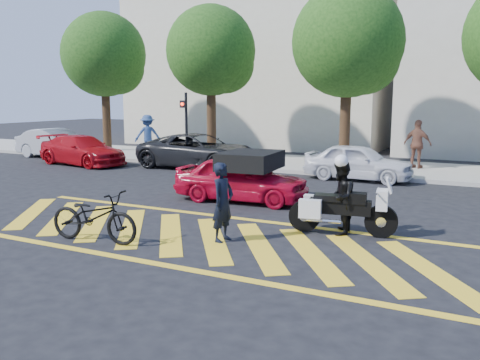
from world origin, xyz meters
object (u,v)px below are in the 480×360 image
at_px(officer_bike, 223,202).
at_px(police_motorcycle, 341,209).
at_px(parked_mid_right, 358,162).
at_px(parked_far_left, 56,143).
at_px(parked_mid_left, 199,151).
at_px(parked_left, 82,150).
at_px(officer_moto, 340,198).
at_px(bicycle, 94,216).
at_px(red_convertible, 242,179).

distance_m(officer_bike, police_motorcycle, 2.65).
bearing_deg(police_motorcycle, parked_mid_right, 92.40).
distance_m(parked_far_left, parked_mid_right, 15.15).
bearing_deg(parked_mid_left, parked_left, 105.08).
bearing_deg(parked_far_left, parked_left, -112.21).
height_order(officer_moto, parked_mid_left, officer_moto).
distance_m(bicycle, red_convertible, 5.25).
bearing_deg(parked_mid_right, bicycle, 166.15).
distance_m(parked_left, parked_mid_left, 5.45).
xyz_separation_m(officer_bike, red_convertible, (-1.53, 3.90, -0.17)).
height_order(officer_bike, police_motorcycle, officer_bike).
bearing_deg(parked_left, parked_far_left, 73.25).
relative_size(parked_mid_left, parked_mid_right, 1.36).
xyz_separation_m(police_motorcycle, officer_moto, (-0.02, 0.01, 0.25)).
bearing_deg(officer_moto, parked_far_left, -123.31).
distance_m(officer_moto, parked_mid_left, 11.24).
xyz_separation_m(police_motorcycle, parked_mid_left, (-8.32, 7.58, 0.16)).
height_order(parked_far_left, parked_mid_left, parked_mid_left).
bearing_deg(police_motorcycle, parked_far_left, 146.70).
xyz_separation_m(police_motorcycle, parked_left, (-13.58, 6.18, 0.08)).
bearing_deg(bicycle, parked_mid_left, 14.59).
relative_size(parked_far_left, parked_mid_left, 0.82).
bearing_deg(officer_bike, parked_far_left, 62.09).
height_order(officer_bike, parked_mid_right, officer_bike).
bearing_deg(red_convertible, parked_mid_left, 37.22).
height_order(red_convertible, parked_left, red_convertible).
xyz_separation_m(officer_moto, parked_left, (-13.56, 6.17, -0.16)).
relative_size(police_motorcycle, officer_moto, 1.45).
height_order(parked_far_left, parked_left, parked_far_left).
bearing_deg(police_motorcycle, parked_left, 146.70).
relative_size(bicycle, officer_moto, 1.27).
bearing_deg(police_motorcycle, parked_mid_left, 128.82).
xyz_separation_m(bicycle, parked_left, (-9.15, 9.11, 0.11)).
bearing_deg(officer_bike, red_convertible, 25.84).
bearing_deg(red_convertible, police_motorcycle, -126.43).
relative_size(bicycle, parked_far_left, 0.48).
bearing_deg(officer_moto, police_motorcycle, 61.44).
bearing_deg(parked_far_left, red_convertible, -109.93).
relative_size(bicycle, parked_left, 0.46).
relative_size(red_convertible, parked_mid_left, 0.74).
height_order(bicycle, red_convertible, red_convertible).
bearing_deg(officer_bike, parked_mid_right, 1.01).
distance_m(officer_moto, parked_mid_right, 7.72).
bearing_deg(parked_mid_left, parked_far_left, 90.18).
bearing_deg(parked_left, police_motorcycle, -106.73).
bearing_deg(bicycle, parked_mid_right, -21.25).
bearing_deg(officer_bike, parked_mid_left, 38.55).
relative_size(officer_moto, red_convertible, 0.42).
distance_m(parked_far_left, parked_left, 3.38).
bearing_deg(red_convertible, bicycle, 166.40).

